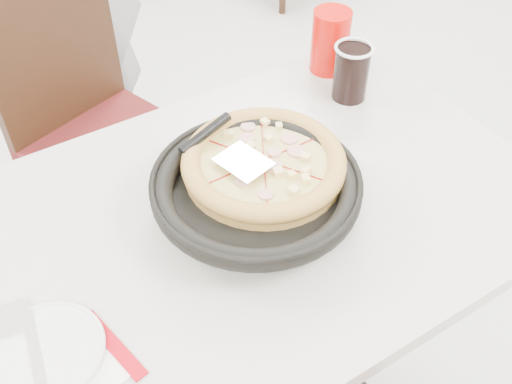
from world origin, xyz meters
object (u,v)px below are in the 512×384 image
main_table (252,314)px  side_plate (47,352)px  red_cup (330,41)px  cola_glass (351,74)px  chair_far (110,141)px  pizza_pan (256,195)px  pizza (264,168)px

main_table → side_plate: bearing=-167.0°
main_table → red_cup: 0.71m
cola_glass → red_cup: red_cup is taller
side_plate → cola_glass: 0.91m
chair_far → red_cup: chair_far is taller
main_table → chair_far: 0.69m
side_plate → cola_glass: bearing=19.4°
main_table → pizza_pan: size_ratio=3.25×
red_cup → main_table: bearing=-143.6°
cola_glass → red_cup: size_ratio=0.81×
main_table → pizza_pan: 0.42m
pizza_pan → side_plate: 0.47m
pizza_pan → pizza: size_ratio=1.15×
main_table → side_plate: size_ratio=6.48×
cola_glass → pizza_pan: bearing=-152.7°
side_plate → red_cup: size_ratio=1.16×
red_cup → chair_far: bearing=144.6°
pizza → side_plate: pizza is taller
pizza_pan → side_plate: bearing=-168.3°
chair_far → side_plate: size_ratio=5.13×
chair_far → side_plate: bearing=45.9°
chair_far → red_cup: size_ratio=5.94×
pizza_pan → main_table: bearing=123.2°
pizza → cola_glass: 0.39m
cola_glass → red_cup: (0.03, 0.13, 0.02)m
cola_glass → pizza: bearing=-155.0°
pizza_pan → pizza: pizza is taller
pizza_pan → side_plate: (-0.46, -0.10, -0.03)m
pizza → cola_glass: bearing=25.0°
side_plate → cola_glass: (0.86, 0.30, 0.06)m
main_table → pizza: bearing=32.0°
main_table → chair_far: bearing=95.9°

